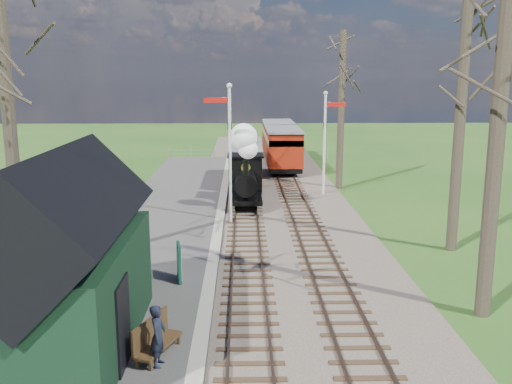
% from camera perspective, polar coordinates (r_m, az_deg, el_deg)
% --- Properties ---
extents(distant_hills, '(114.40, 48.00, 22.02)m').
position_cam_1_polar(distant_hills, '(76.56, -0.13, -5.65)').
color(distant_hills, '#385B23').
rests_on(distant_hills, ground).
extents(ballast_bed, '(8.00, 60.00, 0.10)m').
position_cam_1_polar(ballast_bed, '(31.42, 1.31, -0.32)').
color(ballast_bed, brown).
rests_on(ballast_bed, ground).
extents(track_near, '(1.60, 60.00, 0.15)m').
position_cam_1_polar(track_near, '(31.38, -1.06, -0.24)').
color(track_near, brown).
rests_on(track_near, ground).
extents(track_far, '(1.60, 60.00, 0.15)m').
position_cam_1_polar(track_far, '(31.50, 3.68, -0.22)').
color(track_far, brown).
rests_on(track_far, ground).
extents(platform, '(5.00, 44.00, 0.20)m').
position_cam_1_polar(platform, '(23.84, -9.42, -4.25)').
color(platform, '#474442').
rests_on(platform, ground).
extents(coping_strip, '(0.40, 44.00, 0.21)m').
position_cam_1_polar(coping_strip, '(23.63, -3.87, -4.25)').
color(coping_strip, '#B2AD9E').
rests_on(coping_strip, ground).
extents(station_shed, '(3.25, 6.30, 4.78)m').
position_cam_1_polar(station_shed, '(14.04, -18.63, -6.82)').
color(station_shed, black).
rests_on(station_shed, platform).
extents(semaphore_near, '(1.22, 0.24, 6.22)m').
position_cam_1_polar(semaphore_near, '(24.89, -2.79, 4.84)').
color(semaphore_near, silver).
rests_on(semaphore_near, ground).
extents(semaphore_far, '(1.22, 0.24, 5.72)m').
position_cam_1_polar(semaphore_far, '(31.20, 7.02, 5.65)').
color(semaphore_far, silver).
rests_on(semaphore_far, ground).
extents(bare_trees, '(15.51, 22.39, 12.00)m').
position_cam_1_polar(bare_trees, '(18.91, 3.16, 7.51)').
color(bare_trees, '#382D23').
rests_on(bare_trees, ground).
extents(fence_line, '(12.60, 0.08, 1.00)m').
position_cam_1_polar(fence_line, '(45.11, -0.78, 3.98)').
color(fence_line, slate).
rests_on(fence_line, ground).
extents(locomotive, '(1.66, 3.88, 4.16)m').
position_cam_1_polar(locomotive, '(28.25, -1.07, 2.21)').
color(locomotive, black).
rests_on(locomotive, ground).
extents(coach, '(1.94, 6.65, 2.04)m').
position_cam_1_polar(coach, '(34.32, -1.10, 3.03)').
color(coach, black).
rests_on(coach, ground).
extents(red_carriage_a, '(2.33, 5.77, 2.45)m').
position_cam_1_polar(red_carriage_a, '(38.72, 2.73, 4.37)').
color(red_carriage_a, black).
rests_on(red_carriage_a, ground).
extents(red_carriage_b, '(2.33, 5.77, 2.45)m').
position_cam_1_polar(red_carriage_b, '(44.16, 2.23, 5.28)').
color(red_carriage_b, black).
rests_on(red_carriage_b, ground).
extents(sign_board, '(0.24, 0.82, 1.21)m').
position_cam_1_polar(sign_board, '(18.15, -7.68, -6.98)').
color(sign_board, '#104C32').
rests_on(sign_board, platform).
extents(bench, '(0.98, 1.62, 0.89)m').
position_cam_1_polar(bench, '(13.76, -10.17, -14.16)').
color(bench, '#432D18').
rests_on(bench, platform).
extents(person, '(0.41, 0.56, 1.42)m').
position_cam_1_polar(person, '(13.17, -9.76, -13.97)').
color(person, '#1A1E2E').
rests_on(person, platform).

